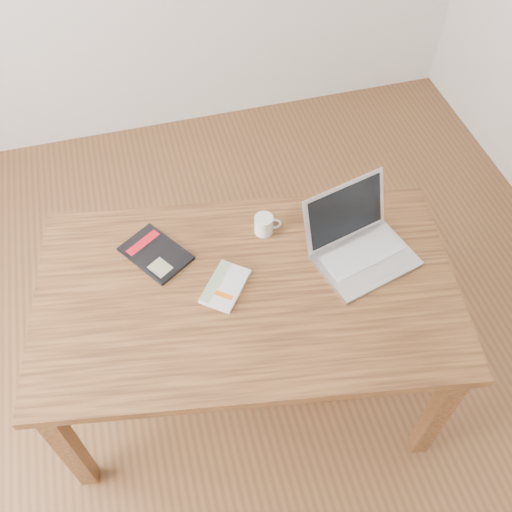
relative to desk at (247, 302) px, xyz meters
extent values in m
plane|color=brown|center=(-0.16, -0.08, -0.66)|extent=(4.00, 4.00, 0.00)
cube|color=#553319|center=(0.00, 0.00, 0.07)|extent=(1.64, 1.11, 0.04)
cube|color=#553319|center=(-0.75, -0.25, -0.31)|extent=(0.08, 0.08, 0.71)
cube|color=#553319|center=(0.62, -0.48, -0.31)|extent=(0.08, 0.08, 0.71)
cube|color=#553319|center=(-0.62, 0.48, -0.31)|extent=(0.08, 0.08, 0.71)
cube|color=#553319|center=(0.75, 0.25, -0.31)|extent=(0.08, 0.08, 0.71)
cube|color=silver|center=(-0.07, 0.03, 0.10)|extent=(0.22, 0.23, 0.01)
cube|color=silver|center=(-0.07, 0.03, 0.10)|extent=(0.21, 0.23, 0.02)
cube|color=gray|center=(-0.10, 0.05, 0.11)|extent=(0.15, 0.18, 0.00)
cube|color=#D35D0E|center=(-0.09, -0.02, 0.11)|extent=(0.06, 0.06, 0.00)
cube|color=black|center=(-0.29, 0.24, 0.10)|extent=(0.28, 0.30, 0.01)
cube|color=#AE0C18|center=(-0.33, 0.30, 0.10)|extent=(0.14, 0.11, 0.00)
cube|color=gray|center=(-0.29, 0.17, 0.10)|extent=(0.09, 0.10, 0.00)
cube|color=silver|center=(0.46, 0.00, 0.10)|extent=(0.40, 0.32, 0.02)
cube|color=silver|center=(0.45, 0.03, 0.11)|extent=(0.32, 0.20, 0.00)
cube|color=#BCBCC1|center=(0.48, -0.07, 0.11)|extent=(0.12, 0.08, 0.00)
cube|color=silver|center=(0.42, 0.15, 0.22)|extent=(0.36, 0.16, 0.22)
cube|color=black|center=(0.42, 0.15, 0.22)|extent=(0.32, 0.14, 0.20)
cylinder|color=white|center=(0.13, 0.24, 0.13)|extent=(0.07, 0.07, 0.08)
cylinder|color=black|center=(0.13, 0.24, 0.16)|extent=(0.06, 0.06, 0.01)
torus|color=white|center=(0.17, 0.24, 0.13)|extent=(0.05, 0.02, 0.05)
camera|label=1|loc=(-0.27, -1.13, 1.78)|focal=40.00mm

